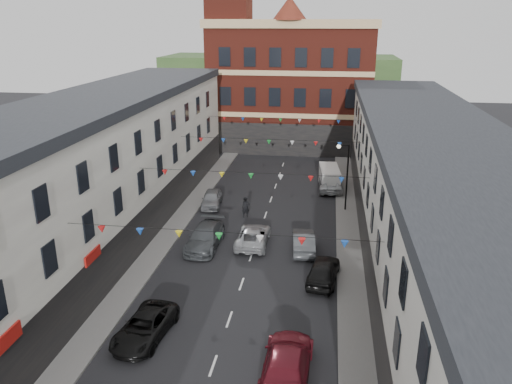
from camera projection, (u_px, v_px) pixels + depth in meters
The scene contains 19 objects.
ground at pixel (242, 284), 31.68m from camera, with size 160.00×160.00×0.00m, color black.
pavement_left at pixel (148, 262), 34.47m from camera, with size 1.80×64.00×0.15m, color #605E5B.
pavement_right at pixel (351, 276), 32.58m from camera, with size 1.80×64.00×0.15m, color #605E5B.
terrace_left at pixel (65, 191), 32.48m from camera, with size 8.40×56.00×10.70m.
terrace_right at pixel (440, 218), 29.41m from camera, with size 8.40×56.00×9.70m.
civic_building at pixel (291, 83), 64.52m from camera, with size 20.60×13.30×18.50m.
clock_tower at pixel (229, 28), 60.57m from camera, with size 5.60×5.60×30.00m.
distant_hill at pixel (279, 85), 88.58m from camera, with size 40.00×14.00×10.00m, color #2B4A22.
street_lamp at pixel (345, 168), 42.60m from camera, with size 1.10×0.36×6.00m.
car_left_c at pixel (145, 327), 26.13m from camera, with size 2.18×4.74×1.32m, color black.
car_left_d at pixel (205, 237), 36.68m from camera, with size 2.19×5.39×1.56m, color #44484C.
car_left_e at pixel (212, 199), 44.80m from camera, with size 1.64×4.08×1.39m, color gray.
car_right_c at pixel (287, 363), 23.18m from camera, with size 2.26×5.55×1.61m, color maroon.
car_right_d at pixel (323, 270), 31.80m from camera, with size 1.79×4.46×1.52m, color black.
car_right_e at pixel (303, 241), 36.10m from camera, with size 1.54×4.42×1.46m, color #44474B.
car_right_f at pixel (331, 184), 48.92m from camera, with size 2.25×4.89×1.36m, color #B0B2B5.
moving_car at pixel (253, 236), 37.12m from camera, with size 2.26×4.91×1.36m, color #9EA0A4.
white_van at pixel (329, 178), 49.67m from camera, with size 1.78×4.62×2.04m, color silver.
pedestrian at pixel (246, 207), 42.13m from camera, with size 0.66×0.43×1.80m, color black.
Camera 1 is at (4.98, -27.60, 15.87)m, focal length 35.00 mm.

